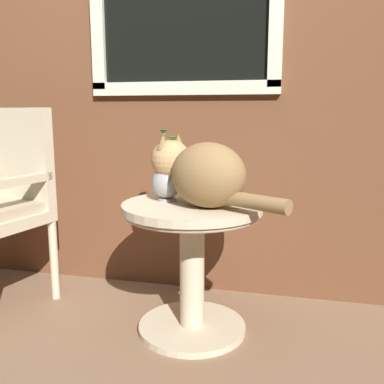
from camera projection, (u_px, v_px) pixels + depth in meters
name	position (u px, v px, depth m)	size (l,w,h in m)	color
ground_plane	(125.00, 343.00, 1.88)	(6.00, 6.00, 0.00)	#7F6047
back_wall	(168.00, 51.00, 2.29)	(4.00, 0.07, 2.60)	brown
wicker_side_table	(192.00, 245.00, 1.92)	(0.62, 0.62, 0.60)	beige
cat	(202.00, 173.00, 1.80)	(0.63, 0.41, 0.29)	olive
pewter_vase_with_ivy	(167.00, 179.00, 1.93)	(0.14, 0.14, 0.32)	#99999E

